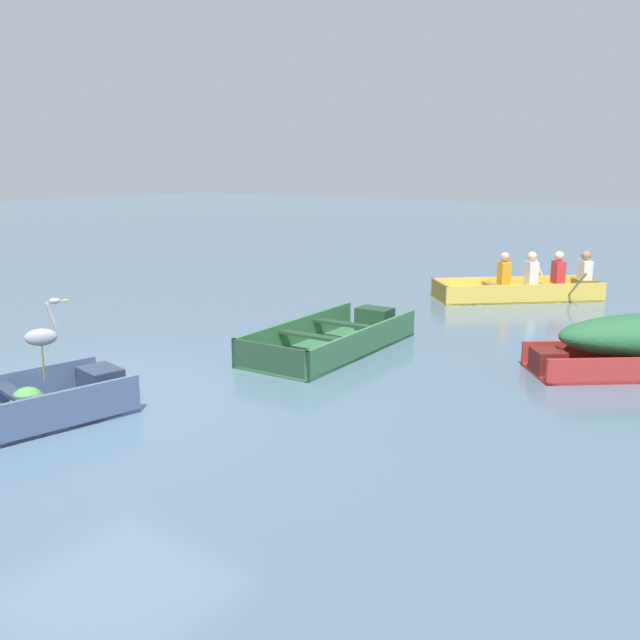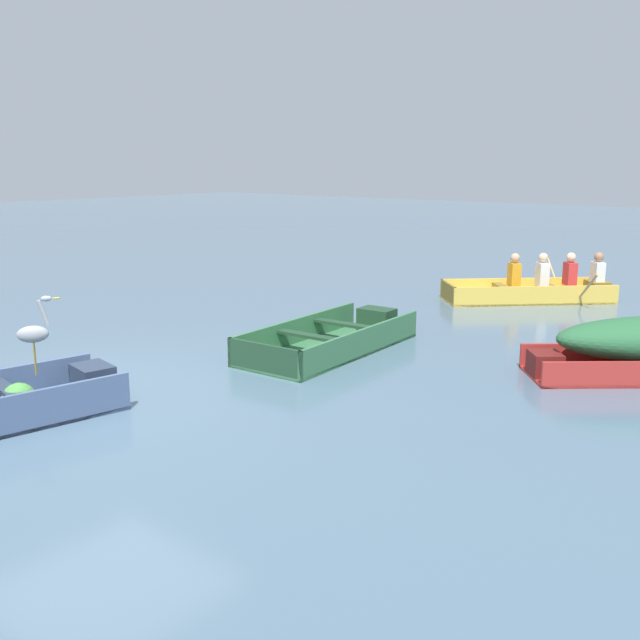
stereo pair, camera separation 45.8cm
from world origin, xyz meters
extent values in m
plane|color=slate|center=(0.00, 0.00, 0.00)|extent=(80.00, 80.00, 0.00)
cube|color=#273246|center=(0.21, -0.14, 0.23)|extent=(0.53, 0.44, 0.37)
cube|color=#273246|center=(0.05, -1.03, 0.31)|extent=(0.97, 0.33, 0.04)
sphere|color=#4C9342|center=(0.13, -0.97, 0.22)|extent=(0.35, 0.35, 0.35)
cube|color=#387047|center=(0.89, 3.23, 0.02)|extent=(1.37, 3.00, 0.04)
cube|color=#387047|center=(0.32, 3.19, 0.20)|extent=(0.24, 2.92, 0.39)
cube|color=#387047|center=(1.46, 3.27, 0.20)|extent=(0.24, 2.92, 0.39)
cube|color=#1E3D27|center=(0.98, 1.79, 0.20)|extent=(1.19, 0.13, 0.39)
cube|color=#1E3D27|center=(0.81, 4.51, 0.22)|extent=(0.56, 0.39, 0.36)
cube|color=#1E3D27|center=(0.86, 3.67, 0.30)|extent=(1.09, 0.23, 0.04)
cube|color=#1E3D27|center=(0.92, 2.79, 0.30)|extent=(1.09, 0.23, 0.04)
cube|color=maroon|center=(3.76, 3.89, 0.18)|extent=(0.54, 0.54, 0.29)
cube|color=maroon|center=(4.50, 4.52, 0.24)|extent=(0.64, 0.71, 0.04)
cube|color=#E5BC47|center=(1.52, 8.53, 0.02)|extent=(2.96, 2.91, 0.04)
cube|color=#E5BC47|center=(1.18, 8.88, 0.18)|extent=(2.29, 2.22, 0.36)
cube|color=#E5BC47|center=(1.85, 8.19, 0.18)|extent=(2.29, 2.22, 0.36)
cube|color=olive|center=(0.41, 7.46, 0.18)|extent=(0.74, 0.76, 0.36)
cube|color=olive|center=(2.52, 9.50, 0.20)|extent=(0.58, 0.58, 0.33)
cube|color=olive|center=(1.86, 8.86, 0.27)|extent=(0.75, 0.77, 0.04)
cube|color=olive|center=(1.18, 8.21, 0.27)|extent=(0.75, 0.77, 0.04)
cube|color=orange|center=(1.32, 8.34, 0.51)|extent=(0.32, 0.33, 0.44)
sphere|color=tan|center=(1.32, 8.34, 0.83)|extent=(0.18, 0.18, 0.18)
cube|color=white|center=(1.72, 8.73, 0.51)|extent=(0.32, 0.33, 0.44)
sphere|color=beige|center=(1.72, 8.73, 0.83)|extent=(0.18, 0.18, 0.18)
cube|color=red|center=(2.11, 9.11, 0.51)|extent=(0.32, 0.33, 0.44)
sphere|color=beige|center=(2.11, 9.11, 0.83)|extent=(0.18, 0.18, 0.18)
cube|color=white|center=(2.51, 9.49, 0.51)|extent=(0.32, 0.33, 0.44)
sphere|color=#9E7051|center=(2.51, 9.49, 0.83)|extent=(0.18, 0.18, 0.18)
cylinder|color=tan|center=(1.55, 9.69, 0.41)|extent=(0.48, 0.49, 0.55)
cylinder|color=tan|center=(2.67, 8.53, 0.41)|extent=(0.48, 0.49, 0.55)
cylinder|color=olive|center=(0.04, -0.70, 0.59)|extent=(0.02, 0.02, 0.35)
cylinder|color=olive|center=(0.09, -0.74, 0.59)|extent=(0.02, 0.02, 0.35)
ellipsoid|color=#93999E|center=(0.06, -0.72, 0.85)|extent=(0.30, 0.34, 0.18)
cylinder|color=#93999E|center=(0.13, -0.62, 1.07)|extent=(0.10, 0.12, 0.28)
ellipsoid|color=#93999E|center=(0.15, -0.59, 1.22)|extent=(0.11, 0.12, 0.06)
cone|color=gold|center=(0.20, -0.52, 1.22)|extent=(0.08, 0.10, 0.02)
camera|label=1|loc=(6.60, -4.70, 2.61)|focal=40.00mm
camera|label=2|loc=(6.96, -4.41, 2.61)|focal=40.00mm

